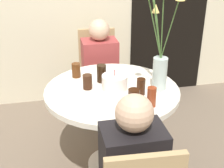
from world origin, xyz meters
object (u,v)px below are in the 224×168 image
object	(u,v)px
chair_near_front	(98,68)
drink_glass_5	(76,70)
drink_glass_1	(102,73)
birthday_cake	(115,82)
drink_glass_4	(134,98)
drink_glass_3	(152,97)
person_guest	(100,75)
side_plate	(116,77)
drink_glass_0	(141,87)
drink_glass_2	(87,82)
flower_vase	(160,55)

from	to	relation	value
chair_near_front	drink_glass_5	xyz separation A→B (m)	(-0.29, -0.65, 0.27)
drink_glass_1	drink_glass_5	size ratio (longest dim) A/B	1.20
birthday_cake	drink_glass_1	bearing A→B (deg)	117.16
birthday_cake	drink_glass_4	size ratio (longest dim) A/B	1.51
drink_glass_3	person_guest	size ratio (longest dim) A/B	0.13
chair_near_front	side_plate	world-z (taller)	chair_near_front
birthday_cake	drink_glass_1	world-z (taller)	birthday_cake
birthday_cake	drink_glass_0	size ratio (longest dim) A/B	1.58
drink_glass_1	drink_glass_2	distance (m)	0.16
drink_glass_2	drink_glass_5	world-z (taller)	drink_glass_5
birthday_cake	drink_glass_3	bearing A→B (deg)	-59.01
drink_glass_5	person_guest	size ratio (longest dim) A/B	0.11
drink_glass_3	side_plate	bearing A→B (deg)	104.00
drink_glass_1	drink_glass_3	xyz separation A→B (m)	(0.26, -0.45, -0.00)
side_plate	drink_glass_5	world-z (taller)	drink_glass_5
side_plate	chair_near_front	bearing A→B (deg)	92.50
drink_glass_0	drink_glass_1	size ratio (longest dim) A/B	0.88
flower_vase	drink_glass_4	xyz separation A→B (m)	(-0.24, -0.21, -0.21)
chair_near_front	drink_glass_0	xyz separation A→B (m)	(0.14, -1.05, 0.28)
drink_glass_5	birthday_cake	bearing A→B (deg)	-46.82
drink_glass_0	drink_glass_3	bearing A→B (deg)	-83.77
drink_glass_4	drink_glass_5	world-z (taller)	drink_glass_4
flower_vase	drink_glass_4	world-z (taller)	flower_vase
drink_glass_4	flower_vase	bearing A→B (deg)	40.39
chair_near_front	drink_glass_2	size ratio (longest dim) A/B	8.12
drink_glass_2	person_guest	world-z (taller)	person_guest
flower_vase	drink_glass_5	bearing A→B (deg)	147.58
drink_glass_5	drink_glass_2	bearing A→B (deg)	-75.65
drink_glass_4	birthday_cake	bearing A→B (deg)	102.82
drink_glass_4	drink_glass_5	distance (m)	0.66
drink_glass_4	drink_glass_0	bearing A→B (deg)	58.63
drink_glass_5	person_guest	xyz separation A→B (m)	(0.28, 0.49, -0.28)
side_plate	person_guest	world-z (taller)	person_guest
flower_vase	drink_glass_4	size ratio (longest dim) A/B	6.06
birthday_cake	drink_glass_1	distance (m)	0.16
drink_glass_1	chair_near_front	bearing A→B (deg)	82.63
chair_near_front	drink_glass_3	xyz separation A→B (m)	(0.16, -1.24, 0.28)
chair_near_front	person_guest	world-z (taller)	person_guest
flower_vase	drink_glass_3	size ratio (longest dim) A/B	5.62
birthday_cake	drink_glass_5	xyz separation A→B (m)	(-0.26, 0.28, 0.00)
birthday_cake	side_plate	xyz separation A→B (m)	(0.06, 0.20, -0.05)
chair_near_front	drink_glass_3	world-z (taller)	chair_near_front
chair_near_front	drink_glass_4	distance (m)	1.25
drink_glass_2	drink_glass_0	bearing A→B (deg)	-25.08
side_plate	drink_glass_4	distance (m)	0.50
drink_glass_0	person_guest	world-z (taller)	person_guest
side_plate	drink_glass_1	xyz separation A→B (m)	(-0.13, -0.06, 0.06)
side_plate	drink_glass_4	xyz separation A→B (m)	(0.01, -0.49, 0.06)
drink_glass_2	person_guest	xyz separation A→B (m)	(0.22, 0.72, -0.28)
flower_vase	drink_glass_0	xyz separation A→B (m)	(-0.14, -0.04, -0.21)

